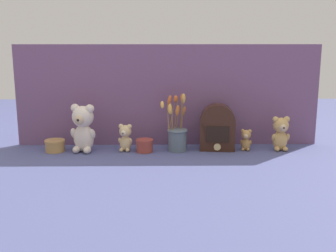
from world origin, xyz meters
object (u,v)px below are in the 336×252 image
Objects in this scene: flower_vase at (177,135)px; decorative_tin_short at (55,146)px; decorative_tin_tall at (145,146)px; teddy_bear_tiny at (246,139)px; teddy_bear_large at (83,127)px; teddy_bear_medium at (281,133)px; vintage_radio at (217,128)px; teddy_bear_small at (125,137)px.

decorative_tin_short is at bearing -179.34° from flower_vase.
decorative_tin_short is (-0.51, 0.02, -0.00)m from decorative_tin_tall.
flower_vase reaches higher than teddy_bear_tiny.
teddy_bear_large is at bearing -178.30° from flower_vase.
decorative_tin_tall is (0.34, -0.01, -0.11)m from teddy_bear_large.
decorative_tin_tall is at bearing -1.70° from teddy_bear_large.
decorative_tin_short is at bearing 177.99° from decorative_tin_tall.
teddy_bear_medium is 0.36m from vintage_radio.
teddy_bear_tiny is (-0.20, 0.00, -0.04)m from teddy_bear_medium.
teddy_bear_medium is 0.74× the size of vintage_radio.
teddy_bear_medium is at bearing -0.27° from flower_vase.
teddy_bear_small is at bearing -179.70° from teddy_bear_medium.
decorative_tin_tall is (0.11, -0.02, -0.05)m from teddy_bear_small.
decorative_tin_short is (-0.16, 0.01, -0.11)m from teddy_bear_large.
teddy_bear_large is 0.24m from teddy_bear_small.
teddy_bear_small is 1.27× the size of teddy_bear_tiny.
decorative_tin_tall reaches higher than decorative_tin_short.
decorative_tin_short is (-1.28, -0.01, -0.07)m from teddy_bear_medium.
flower_vase is at bearing 0.66° from decorative_tin_short.
vintage_radio is at bearing 175.65° from teddy_bear_tiny.
teddy_bear_large is 1.12m from teddy_bear_medium.
teddy_bear_tiny is 0.39m from flower_vase.
flower_vase reaches higher than teddy_bear_small.
teddy_bear_medium is at bearing 1.71° from decorative_tin_tall.
teddy_bear_large is 0.83× the size of flower_vase.
decorative_tin_tall is 0.51m from decorative_tin_short.
decorative_tin_tall is (-0.58, -0.03, -0.03)m from teddy_bear_tiny.
teddy_bear_small reaches higher than decorative_tin_tall.
teddy_bear_medium reaches higher than decorative_tin_tall.
teddy_bear_tiny is at bearing 0.46° from decorative_tin_short.
vintage_radio is at bearing 177.44° from teddy_bear_medium.
teddy_bear_large reaches higher than teddy_bear_small.
teddy_bear_medium is 1.28m from decorative_tin_short.
teddy_bear_medium is 0.20m from teddy_bear_tiny.
teddy_bear_small reaches higher than teddy_bear_tiny.
decorative_tin_short is at bearing -178.68° from vintage_radio.
flower_vase reaches higher than teddy_bear_medium.
teddy_bear_large is at bearing -178.98° from teddy_bear_tiny.
teddy_bear_small is 0.29m from flower_vase.
vintage_radio is (0.76, 0.03, -0.01)m from teddy_bear_large.
flower_vase is 0.70m from decorative_tin_short.
teddy_bear_large is 0.36m from decorative_tin_tall.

